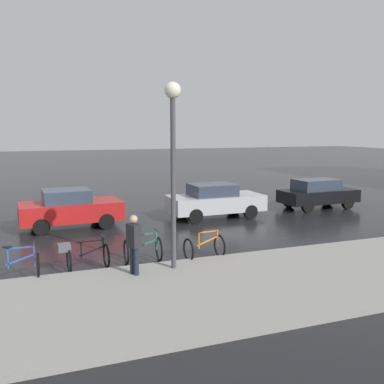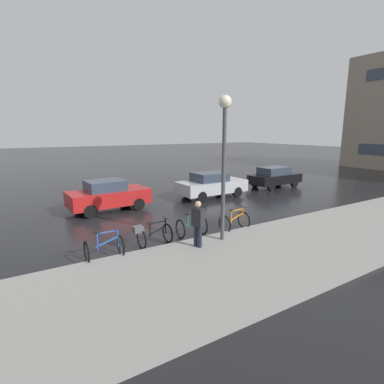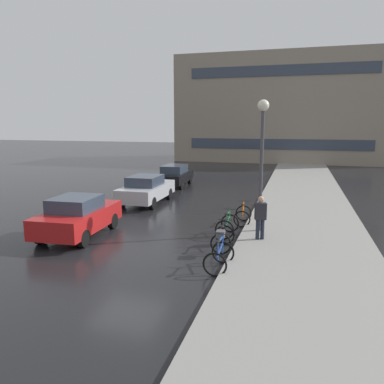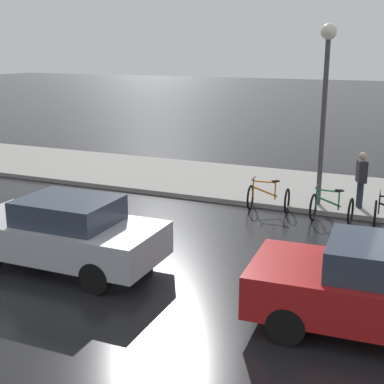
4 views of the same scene
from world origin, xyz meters
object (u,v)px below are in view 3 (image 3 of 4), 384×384
Objects in this scene: car_black at (175,175)px; streetlamp at (262,142)px; car_silver at (146,189)px; bicycle_nearest at (219,257)px; car_red at (78,216)px; pedestrian at (260,217)px; bicycle_farthest at (243,215)px; bicycle_third at (227,225)px; bicycle_second at (222,237)px.

streetlamp reaches higher than car_black.
bicycle_nearest is at bearing -54.84° from car_silver.
car_black is at bearing 90.40° from car_red.
pedestrian is 0.33× the size of streetlamp.
bicycle_farthest is 0.29× the size of car_red.
bicycle_nearest is at bearing -83.46° from bicycle_third.
pedestrian is at bearing -57.78° from car_black.
bicycle_nearest is at bearing -107.25° from pedestrian.
bicycle_second is 1.18× the size of bicycle_farthest.
car_red is at bearing -149.53° from bicycle_farthest.
car_silver is 8.29m from streetlamp.
car_red is 7.70m from streetlamp.
bicycle_farthest is (0.18, 3.65, -0.08)m from bicycle_second.
car_red is at bearing -171.19° from pedestrian.
car_silver is 1.07× the size of car_black.
bicycle_second is 4.11m from streetlamp.
bicycle_second is 5.77m from car_red.
bicycle_farthest is at bearing 123.60° from streetlamp.
car_silver is (0.20, 6.35, -0.01)m from car_red.
car_silver is 8.55m from pedestrian.
pedestrian is at bearing 8.81° from car_red.
streetlamp is (6.87, -9.97, 2.89)m from car_black.
pedestrian is 2.91m from streetlamp.
pedestrian is at bearing 46.46° from bicycle_second.
car_red is 0.95× the size of car_silver.
bicycle_second is 0.80× the size of pedestrian.
car_silver is at bearing 153.54° from bicycle_farthest.
pedestrian is (0.92, 2.96, 0.59)m from bicycle_nearest.
bicycle_farthest is 0.23× the size of streetlamp.
car_black is at bearing 124.58° from streetlamp.
bicycle_farthest is 3.60m from streetlamp.
car_black is 2.30× the size of pedestrian.
bicycle_second is at bearing -133.54° from pedestrian.
bicycle_second is 1.77m from pedestrian.
bicycle_nearest reaches higher than bicycle_farthest.
bicycle_nearest is 3.54m from bicycle_third.
bicycle_third is 7.18m from car_silver.
pedestrian reaches higher than bicycle_nearest.
bicycle_third is at bearing -41.15° from car_silver.
car_silver is (-5.56, 6.51, 0.31)m from bicycle_second.
streetlamp is at bearing 66.61° from bicycle_second.
pedestrian is (7.01, -11.12, 0.22)m from car_black.
car_black reaches higher than bicycle_third.
pedestrian is (0.98, -2.42, 0.59)m from bicycle_farthest.
car_red is 6.36m from car_silver.
bicycle_farthest is at bearing 112.02° from pedestrian.
bicycle_farthest is at bearing 79.61° from bicycle_third.
bicycle_second is 0.32× the size of car_silver.
car_silver reaches higher than bicycle_second.
streetlamp is (1.03, 2.38, 3.19)m from bicycle_second.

